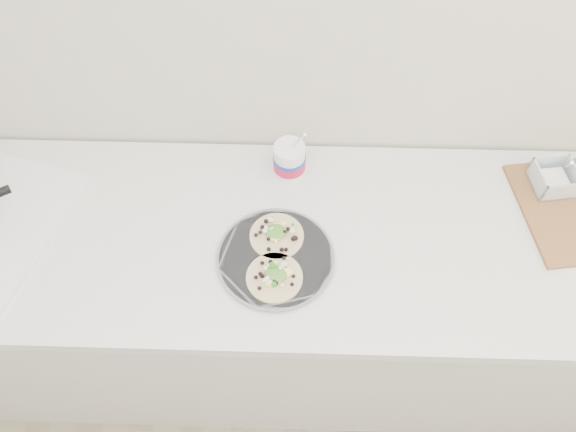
{
  "coord_description": "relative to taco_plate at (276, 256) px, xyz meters",
  "views": [
    {
      "loc": [
        0.04,
        0.59,
        2.2
      ],
      "look_at": [
        0.01,
        1.44,
        0.96
      ],
      "focal_mm": 35.0,
      "sensor_mm": 36.0,
      "label": 1
    }
  ],
  "objects": [
    {
      "name": "taco_plate",
      "position": [
        0.0,
        0.0,
        0.0
      ],
      "size": [
        0.31,
        0.31,
        0.04
      ],
      "rotation": [
        0.0,
        0.0,
        -0.27
      ],
      "color": "slate",
      "rests_on": "counter"
    },
    {
      "name": "counter",
      "position": [
        0.02,
        0.09,
        -0.47
      ],
      "size": [
        2.44,
        0.66,
        0.9
      ],
      "color": "silver",
      "rests_on": "ground"
    },
    {
      "name": "tub",
      "position": [
        0.03,
        0.3,
        0.05
      ],
      "size": [
        0.09,
        0.09,
        0.21
      ],
      "rotation": [
        0.0,
        0.0,
        -0.41
      ],
      "color": "white",
      "rests_on": "counter"
    }
  ]
}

